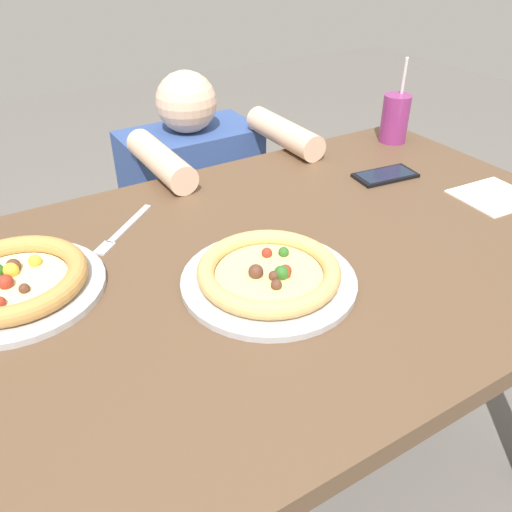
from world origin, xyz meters
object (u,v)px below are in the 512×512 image
Objects in this scene: pizza_far at (14,282)px; diner_seated at (197,234)px; pizza_near at (269,274)px; drink_cup_colored at (395,118)px; fork at (122,231)px; cell_phone at (385,175)px.

diner_seated reaches higher than pizza_far.
drink_cup_colored is at bearing 30.64° from pizza_near.
drink_cup_colored is (1.03, 0.19, 0.04)m from pizza_far.
pizza_near is at bearing -62.38° from fork.
drink_cup_colored is 1.43× the size of cell_phone.
diner_seated reaches higher than cell_phone.
drink_cup_colored is at bearing -37.77° from diner_seated.
diner_seated is (0.36, 0.44, -0.34)m from fork.
diner_seated is at bearing 117.74° from cell_phone.
pizza_far is 0.32× the size of diner_seated.
fork is (-0.16, 0.30, -0.02)m from pizza_near.
pizza_far is 1.87× the size of cell_phone.
fork is (0.22, 0.10, -0.02)m from pizza_far.
fork is 0.18× the size of diner_seated.
pizza_far is at bearing 151.80° from pizza_near.
pizza_far is 1.30× the size of drink_cup_colored.
pizza_far reaches higher than cell_phone.
pizza_far is at bearing -155.78° from fork.
pizza_near is 1.03× the size of pizza_far.
diner_seated reaches higher than pizza_near.
fork is 1.04× the size of cell_phone.
pizza_far is at bearing -169.76° from drink_cup_colored.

